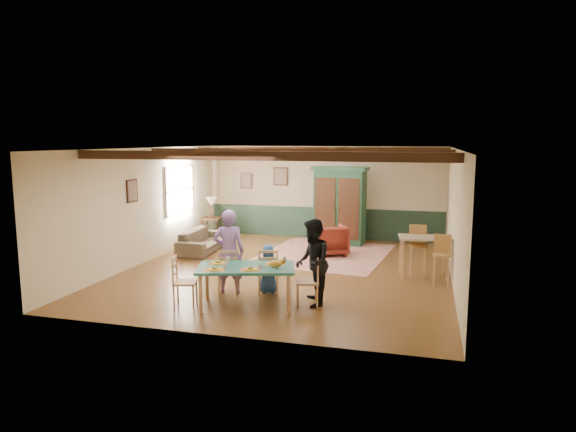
% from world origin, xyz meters
% --- Properties ---
extents(floor, '(8.00, 8.00, 0.00)m').
position_xyz_m(floor, '(0.00, 0.00, 0.00)').
color(floor, '#593619').
rests_on(floor, ground).
extents(wall_back, '(7.00, 0.02, 2.70)m').
position_xyz_m(wall_back, '(0.00, 4.00, 1.35)').
color(wall_back, beige).
rests_on(wall_back, floor).
extents(wall_left, '(0.02, 8.00, 2.70)m').
position_xyz_m(wall_left, '(-3.50, 0.00, 1.35)').
color(wall_left, beige).
rests_on(wall_left, floor).
extents(wall_right, '(0.02, 8.00, 2.70)m').
position_xyz_m(wall_right, '(3.50, 0.00, 1.35)').
color(wall_right, beige).
rests_on(wall_right, floor).
extents(ceiling, '(7.00, 8.00, 0.02)m').
position_xyz_m(ceiling, '(0.00, 0.00, 2.70)').
color(ceiling, silver).
rests_on(ceiling, wall_back).
extents(wainscot_back, '(6.95, 0.03, 0.90)m').
position_xyz_m(wainscot_back, '(0.00, 3.98, 0.45)').
color(wainscot_back, '#1A3124').
rests_on(wainscot_back, floor).
extents(ceiling_beam_front, '(6.95, 0.16, 0.16)m').
position_xyz_m(ceiling_beam_front, '(0.00, -2.30, 2.61)').
color(ceiling_beam_front, black).
rests_on(ceiling_beam_front, ceiling).
extents(ceiling_beam_mid, '(6.95, 0.16, 0.16)m').
position_xyz_m(ceiling_beam_mid, '(0.00, 0.40, 2.61)').
color(ceiling_beam_mid, black).
rests_on(ceiling_beam_mid, ceiling).
extents(ceiling_beam_back, '(6.95, 0.16, 0.16)m').
position_xyz_m(ceiling_beam_back, '(0.00, 3.00, 2.61)').
color(ceiling_beam_back, black).
rests_on(ceiling_beam_back, ceiling).
extents(window_left, '(0.06, 1.60, 1.30)m').
position_xyz_m(window_left, '(-3.47, 1.70, 1.55)').
color(window_left, white).
rests_on(window_left, wall_left).
extents(picture_left_wall, '(0.04, 0.42, 0.52)m').
position_xyz_m(picture_left_wall, '(-3.47, -0.60, 1.75)').
color(picture_left_wall, gray).
rests_on(picture_left_wall, wall_left).
extents(picture_back_a, '(0.45, 0.04, 0.55)m').
position_xyz_m(picture_back_a, '(-1.30, 3.97, 1.80)').
color(picture_back_a, gray).
rests_on(picture_back_a, wall_back).
extents(picture_back_b, '(0.38, 0.04, 0.48)m').
position_xyz_m(picture_back_b, '(-2.40, 3.97, 1.65)').
color(picture_back_b, gray).
rests_on(picture_back_b, wall_back).
extents(dining_table, '(1.86, 1.35, 0.70)m').
position_xyz_m(dining_table, '(-0.06, -2.56, 0.35)').
color(dining_table, '#1C5A4E').
rests_on(dining_table, floor).
extents(dining_chair_far_left, '(0.49, 0.50, 0.88)m').
position_xyz_m(dining_chair_far_left, '(-0.60, -2.02, 0.44)').
color(dining_chair_far_left, tan).
rests_on(dining_chair_far_left, floor).
extents(dining_chair_far_right, '(0.49, 0.50, 0.88)m').
position_xyz_m(dining_chair_far_right, '(0.11, -1.82, 0.44)').
color(dining_chair_far_right, tan).
rests_on(dining_chair_far_right, floor).
extents(dining_chair_end_left, '(0.50, 0.49, 0.88)m').
position_xyz_m(dining_chair_end_left, '(-1.09, -2.85, 0.44)').
color(dining_chair_end_left, tan).
rests_on(dining_chair_end_left, floor).
extents(dining_chair_end_right, '(0.50, 0.49, 0.88)m').
position_xyz_m(dining_chair_end_right, '(0.97, -2.27, 0.44)').
color(dining_chair_end_right, tan).
rests_on(dining_chair_end_right, floor).
extents(person_man, '(0.67, 0.53, 1.60)m').
position_xyz_m(person_man, '(-0.62, -1.95, 0.80)').
color(person_man, '#8763AA').
rests_on(person_man, floor).
extents(person_woman, '(0.76, 0.88, 1.53)m').
position_xyz_m(person_woman, '(1.05, -2.24, 0.77)').
color(person_woman, black).
rests_on(person_woman, floor).
extents(person_child, '(0.52, 0.41, 0.93)m').
position_xyz_m(person_child, '(0.09, -1.74, 0.47)').
color(person_child, '#244E92').
rests_on(person_child, floor).
extents(cat, '(0.36, 0.22, 0.17)m').
position_xyz_m(cat, '(0.45, -2.51, 0.78)').
color(cat, orange).
rests_on(cat, dining_table).
extents(place_setting_near_left, '(0.43, 0.37, 0.11)m').
position_xyz_m(place_setting_near_left, '(-0.49, -2.92, 0.75)').
color(place_setting_near_left, yellow).
rests_on(place_setting_near_left, dining_table).
extents(place_setting_near_center, '(0.43, 0.37, 0.11)m').
position_xyz_m(place_setting_near_center, '(0.09, -2.76, 0.75)').
color(place_setting_near_center, yellow).
rests_on(place_setting_near_center, dining_table).
extents(place_setting_far_left, '(0.43, 0.37, 0.11)m').
position_xyz_m(place_setting_far_left, '(-0.62, -2.48, 0.75)').
color(place_setting_far_left, yellow).
rests_on(place_setting_far_left, dining_table).
extents(place_setting_far_right, '(0.43, 0.37, 0.11)m').
position_xyz_m(place_setting_far_right, '(0.37, -2.20, 0.75)').
color(place_setting_far_right, yellow).
rests_on(place_setting_far_right, dining_table).
extents(area_rug, '(3.37, 3.88, 0.01)m').
position_xyz_m(area_rug, '(0.48, 1.77, 0.01)').
color(area_rug, beige).
rests_on(area_rug, floor).
extents(armoire, '(1.59, 0.81, 2.15)m').
position_xyz_m(armoire, '(0.62, 3.22, 1.07)').
color(armoire, '#163926').
rests_on(armoire, floor).
extents(armchair, '(1.10, 1.11, 0.76)m').
position_xyz_m(armchair, '(0.61, 1.76, 0.38)').
color(armchair, '#4E140F').
rests_on(armchair, floor).
extents(sofa, '(0.86, 1.97, 0.56)m').
position_xyz_m(sofa, '(-2.66, 1.32, 0.28)').
color(sofa, '#433829').
rests_on(sofa, floor).
extents(end_table, '(0.57, 0.57, 0.65)m').
position_xyz_m(end_table, '(-3.06, 2.83, 0.32)').
color(end_table, black).
rests_on(end_table, floor).
extents(table_lamp, '(0.37, 0.37, 0.59)m').
position_xyz_m(table_lamp, '(-3.06, 2.83, 0.95)').
color(table_lamp, '#DDB78F').
rests_on(table_lamp, end_table).
extents(counter_table, '(1.12, 0.74, 0.88)m').
position_xyz_m(counter_table, '(2.93, 0.14, 0.44)').
color(counter_table, beige).
rests_on(counter_table, floor).
extents(bar_stool_left, '(0.43, 0.46, 1.08)m').
position_xyz_m(bar_stool_left, '(2.80, 0.24, 0.54)').
color(bar_stool_left, '#AF8144').
rests_on(bar_stool_left, floor).
extents(bar_stool_right, '(0.37, 0.41, 1.01)m').
position_xyz_m(bar_stool_right, '(3.28, -0.38, 0.51)').
color(bar_stool_right, '#AF8144').
rests_on(bar_stool_right, floor).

